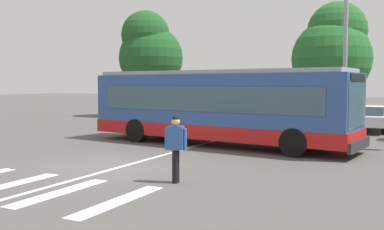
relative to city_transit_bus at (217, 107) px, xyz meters
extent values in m
plane|color=#514F4C|center=(-0.85, -5.68, -1.59)|extent=(160.00, 160.00, 0.00)
cylinder|color=black|center=(3.87, 0.71, -1.09)|extent=(1.03, 0.42, 1.00)
cylinder|color=black|center=(3.59, -1.62, -1.09)|extent=(1.03, 0.42, 1.00)
cylinder|color=black|center=(-3.18, 1.57, -1.09)|extent=(1.03, 0.42, 1.00)
cylinder|color=black|center=(-3.47, -0.76, -1.09)|extent=(1.03, 0.42, 1.00)
cube|color=#2D4C8E|center=(-0.02, 0.00, 0.04)|extent=(11.33, 3.87, 2.55)
cube|color=red|center=(-0.02, 0.00, -0.96)|extent=(11.45, 3.91, 0.55)
cube|color=#3D5666|center=(-0.02, 0.00, 0.34)|extent=(10.02, 3.76, 0.96)
cube|color=#3D5666|center=(5.50, -0.67, 0.24)|extent=(0.31, 2.23, 1.63)
cube|color=black|center=(5.50, -0.67, 1.13)|extent=(0.29, 1.93, 0.28)
cube|color=#99999E|center=(-0.02, 0.00, 1.39)|extent=(10.87, 3.61, 0.16)
cube|color=#28282B|center=(5.61, -0.68, -1.16)|extent=(0.43, 2.55, 0.36)
cylinder|color=black|center=(1.91, -6.90, -1.16)|extent=(0.16, 0.16, 0.85)
cylinder|color=black|center=(1.93, -6.99, -1.16)|extent=(0.16, 0.16, 0.85)
cube|color=#2D569E|center=(1.92, -6.94, -0.44)|extent=(0.45, 0.34, 0.60)
cylinder|color=#2D569E|center=(1.69, -7.00, -0.47)|extent=(0.10, 0.10, 0.55)
cylinder|color=#2D569E|center=(2.16, -6.89, -0.47)|extent=(0.10, 0.10, 0.55)
sphere|color=tan|center=(1.92, -6.94, -0.03)|extent=(0.22, 0.22, 0.22)
sphere|color=black|center=(1.92, -6.94, 0.04)|extent=(0.19, 0.19, 0.19)
cylinder|color=black|center=(-3.87, 10.21, -1.27)|extent=(0.24, 0.65, 0.64)
cylinder|color=black|center=(-2.20, 10.11, -1.27)|extent=(0.24, 0.65, 0.64)
cylinder|color=black|center=(-4.04, 7.42, -1.27)|extent=(0.24, 0.65, 0.64)
cylinder|color=black|center=(-2.37, 7.32, -1.27)|extent=(0.24, 0.65, 0.64)
cube|color=#C6B793|center=(-3.12, 8.77, -0.95)|extent=(2.08, 4.60, 0.52)
cube|color=#3D5666|center=(-3.13, 8.68, -0.47)|extent=(1.73, 2.25, 0.44)
cube|color=#C6B793|center=(-3.13, 8.68, -0.28)|extent=(1.64, 2.07, 0.09)
cylinder|color=black|center=(-1.22, 10.70, -1.27)|extent=(0.22, 0.65, 0.64)
cylinder|color=black|center=(0.45, 10.63, -1.27)|extent=(0.22, 0.65, 0.64)
cylinder|color=black|center=(-1.33, 7.91, -1.27)|extent=(0.22, 0.65, 0.64)
cylinder|color=black|center=(0.35, 7.85, -1.27)|extent=(0.22, 0.65, 0.64)
cube|color=#234293|center=(-0.44, 9.27, -0.95)|extent=(1.99, 4.57, 0.52)
cube|color=#3D5666|center=(-0.44, 9.18, -0.47)|extent=(1.68, 2.22, 0.44)
cube|color=#234293|center=(-0.44, 9.18, -0.28)|extent=(1.60, 2.04, 0.09)
cylinder|color=black|center=(1.63, 10.66, -1.27)|extent=(0.23, 0.65, 0.64)
cylinder|color=black|center=(3.30, 10.58, -1.27)|extent=(0.23, 0.65, 0.64)
cylinder|color=black|center=(1.50, 7.87, -1.27)|extent=(0.23, 0.65, 0.64)
cylinder|color=black|center=(3.17, 7.79, -1.27)|extent=(0.23, 0.65, 0.64)
cube|color=black|center=(2.40, 9.23, -0.95)|extent=(2.03, 4.58, 0.52)
cube|color=#3D5666|center=(2.40, 9.14, -0.47)|extent=(1.70, 2.23, 0.44)
cube|color=black|center=(2.40, 9.14, -0.28)|extent=(1.62, 2.05, 0.09)
cylinder|color=black|center=(4.17, 9.99, -1.27)|extent=(0.20, 0.64, 0.64)
cylinder|color=black|center=(4.19, 7.20, -1.27)|extent=(0.20, 0.64, 0.64)
cylinder|color=black|center=(5.86, 7.21, -1.27)|extent=(0.20, 0.64, 0.64)
cube|color=white|center=(5.01, 8.60, -0.95)|extent=(1.85, 4.51, 0.52)
cube|color=#3D5666|center=(5.02, 8.51, -0.47)|extent=(1.62, 2.17, 0.44)
cube|color=white|center=(5.02, 8.51, -0.28)|extent=(1.54, 1.99, 0.09)
cylinder|color=#939399|center=(4.24, 5.14, 3.29)|extent=(0.20, 0.20, 9.76)
cylinder|color=brown|center=(-11.18, 12.62, -0.19)|extent=(0.36, 0.36, 2.79)
sphere|color=#1E5123|center=(-11.18, 12.62, 2.94)|extent=(4.95, 4.95, 4.95)
sphere|color=#1E5123|center=(-11.45, 12.30, 4.67)|extent=(3.71, 3.71, 3.71)
cylinder|color=brown|center=(2.36, 12.47, -0.40)|extent=(0.36, 0.36, 2.37)
sphere|color=#236028|center=(2.36, 12.47, 2.52)|extent=(4.96, 4.96, 4.96)
sphere|color=#236028|center=(2.62, 12.79, 4.26)|extent=(3.72, 3.72, 3.72)
cube|color=silver|center=(-1.64, -9.07, -1.58)|extent=(0.45, 2.99, 0.01)
cube|color=silver|center=(0.03, -9.07, -1.58)|extent=(0.45, 2.99, 0.01)
cube|color=silver|center=(1.71, -9.07, -1.58)|extent=(0.45, 2.99, 0.01)
cube|color=silver|center=(-0.62, -3.68, -1.58)|extent=(0.16, 24.00, 0.01)
camera|label=1|loc=(7.38, -16.73, 0.92)|focal=41.68mm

